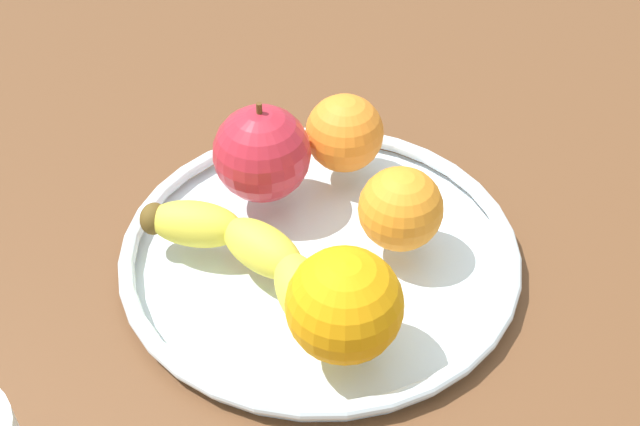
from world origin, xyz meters
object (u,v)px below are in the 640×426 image
banana (247,252)px  orange_center (344,305)px  fruit_bowl (320,252)px  orange_back_left (401,209)px  apple (262,153)px  orange_front_left (344,133)px

banana → orange_center: bearing=174.8°
fruit_bowl → banana: banana is taller
orange_center → fruit_bowl: bearing=-19.8°
orange_back_left → fruit_bowl: bearing=64.7°
banana → apple: apple is taller
fruit_bowl → orange_center: 10.50cm
apple → orange_back_left: size_ratio=1.35×
apple → orange_front_left: bearing=-91.0°
banana → orange_front_left: orange_front_left is taller
banana → orange_back_left: size_ratio=2.76×
banana → orange_back_left: bearing=-124.4°
orange_center → orange_back_left: bearing=-52.5°
apple → banana: bearing=146.4°
orange_front_left → orange_center: orange_center is taller
fruit_bowl → orange_center: (-8.87, 3.19, 4.62)cm
banana → orange_back_left: (-2.67, -10.88, 1.37)cm
fruit_bowl → banana: (0.21, 5.69, 2.58)cm
orange_back_left → banana: bearing=76.2°
apple → orange_center: bearing=172.2°
orange_center → orange_front_left: bearing=-30.3°
fruit_bowl → banana: bearing=87.9°
banana → orange_front_left: size_ratio=2.71×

